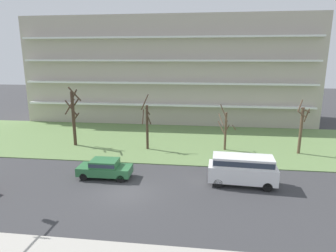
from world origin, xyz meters
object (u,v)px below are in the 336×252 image
at_px(tree_center, 226,129).
at_px(tree_right, 301,128).
at_px(sedan_green_near_left, 105,168).
at_px(tree_far_left, 73,115).
at_px(van_white_center_left, 242,168).
at_px(tree_left, 147,125).

bearing_deg(tree_center, tree_right, -2.18).
bearing_deg(sedan_green_near_left, tree_right, -155.75).
height_order(tree_far_left, sedan_green_near_left, tree_far_left).
xyz_separation_m(tree_far_left, sedan_green_near_left, (6.35, -8.29, -2.66)).
xyz_separation_m(tree_right, sedan_green_near_left, (-17.91, -8.33, -1.93)).
distance_m(sedan_green_near_left, van_white_center_left, 11.15).
xyz_separation_m(tree_far_left, tree_left, (8.37, -0.36, -0.77)).
distance_m(tree_left, tree_right, 15.90).
height_order(tree_right, van_white_center_left, tree_right).
distance_m(tree_right, van_white_center_left, 10.83).
xyz_separation_m(sedan_green_near_left, van_white_center_left, (11.13, -0.00, 0.52)).
relative_size(tree_left, sedan_green_near_left, 1.35).
distance_m(tree_far_left, van_white_center_left, 19.47).
bearing_deg(tree_right, tree_left, -178.56).
relative_size(tree_far_left, sedan_green_near_left, 1.53).
distance_m(tree_center, tree_right, 7.56).
distance_m(tree_far_left, sedan_green_near_left, 10.78).
bearing_deg(tree_right, tree_center, 177.82).
height_order(tree_left, tree_center, tree_left).
relative_size(tree_far_left, tree_right, 1.20).
bearing_deg(tree_center, tree_far_left, -178.88).
xyz_separation_m(tree_right, van_white_center_left, (-6.78, -8.33, -1.41)).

